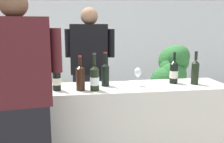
% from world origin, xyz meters
% --- Properties ---
extents(wall_back, '(8.00, 0.10, 2.80)m').
position_xyz_m(wall_back, '(0.00, 2.60, 1.40)').
color(wall_back, silver).
rests_on(wall_back, ground_plane).
extents(counter, '(2.33, 0.50, 0.92)m').
position_xyz_m(counter, '(0.00, 0.00, 0.46)').
color(counter, beige).
rests_on(counter, ground_plane).
extents(wine_bottle_0, '(0.09, 0.09, 0.34)m').
position_xyz_m(wine_bottle_0, '(-0.17, -0.12, 1.04)').
color(wine_bottle_0, black).
rests_on(wine_bottle_0, counter).
extents(wine_bottle_1, '(0.08, 0.08, 0.32)m').
position_xyz_m(wine_bottle_1, '(-0.29, -0.09, 1.04)').
color(wine_bottle_1, black).
rests_on(wine_bottle_1, counter).
extents(wine_bottle_2, '(0.09, 0.09, 0.32)m').
position_xyz_m(wine_bottle_2, '(0.66, 0.05, 1.04)').
color(wine_bottle_2, black).
rests_on(wine_bottle_2, counter).
extents(wine_bottle_3, '(0.07, 0.07, 0.32)m').
position_xyz_m(wine_bottle_3, '(-0.51, -0.07, 1.03)').
color(wine_bottle_3, black).
rests_on(wine_bottle_3, counter).
extents(wine_bottle_4, '(0.08, 0.08, 0.33)m').
position_xyz_m(wine_bottle_4, '(-0.05, 0.04, 1.05)').
color(wine_bottle_4, black).
rests_on(wine_bottle_4, counter).
extents(wine_bottle_5, '(0.08, 0.08, 0.33)m').
position_xyz_m(wine_bottle_5, '(0.86, -0.02, 1.05)').
color(wine_bottle_5, black).
rests_on(wine_bottle_5, counter).
extents(wine_glass, '(0.07, 0.07, 0.18)m').
position_xyz_m(wine_glass, '(0.27, -0.00, 1.05)').
color(wine_glass, silver).
rests_on(wine_glass, counter).
extents(ice_bucket, '(0.22, 0.22, 0.19)m').
position_xyz_m(ice_bucket, '(-0.69, 0.10, 1.02)').
color(ice_bucket, silver).
rests_on(ice_bucket, counter).
extents(person_server, '(0.58, 0.30, 1.72)m').
position_xyz_m(person_server, '(-0.16, 0.60, 0.84)').
color(person_server, black).
rests_on(person_server, ground_plane).
extents(person_guest, '(0.61, 0.29, 1.75)m').
position_xyz_m(person_guest, '(-0.74, -0.51, 0.85)').
color(person_guest, black).
rests_on(person_guest, ground_plane).
extents(potted_shrub, '(0.62, 0.60, 1.25)m').
position_xyz_m(potted_shrub, '(1.03, 1.02, 0.83)').
color(potted_shrub, brown).
rests_on(potted_shrub, ground_plane).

